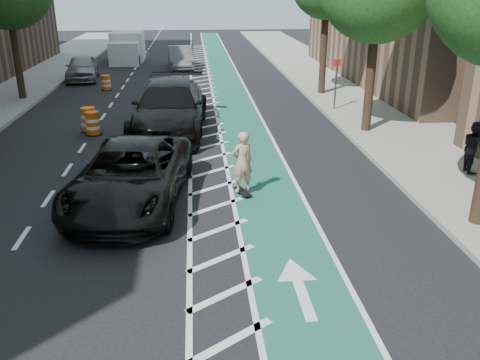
{
  "coord_description": "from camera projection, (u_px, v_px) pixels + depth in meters",
  "views": [
    {
      "loc": [
        1.03,
        -11.23,
        5.65
      ],
      "look_at": [
        2.09,
        0.54,
        1.1
      ],
      "focal_mm": 38.0,
      "sensor_mm": 36.0,
      "label": 1
    }
  ],
  "objects": [
    {
      "name": "buffer_strip",
      "position": [
        207.0,
        125.0,
        21.8
      ],
      "size": [
        1.4,
        90.0,
        0.01
      ],
      "primitive_type": "cube",
      "color": "silver",
      "rests_on": "ground"
    },
    {
      "name": "curb_right",
      "position": [
        334.0,
        121.0,
        22.23
      ],
      "size": [
        0.12,
        90.0,
        0.16
      ],
      "primitive_type": "cube",
      "color": "gray",
      "rests_on": "ground"
    },
    {
      "name": "car_grey",
      "position": [
        180.0,
        57.0,
        36.41
      ],
      "size": [
        2.02,
        4.85,
        1.56
      ],
      "primitive_type": "imported",
      "rotation": [
        0.0,
        0.0,
        0.08
      ],
      "color": "#5C5C61",
      "rests_on": "ground"
    },
    {
      "name": "curb_left",
      "position": [
        1.0,
        128.0,
        21.06
      ],
      "size": [
        0.12,
        90.0,
        0.16
      ],
      "primitive_type": "cube",
      "color": "gray",
      "rests_on": "ground"
    },
    {
      "name": "pedestrian",
      "position": [
        474.0,
        147.0,
        15.72
      ],
      "size": [
        0.69,
        0.84,
        1.61
      ],
      "primitive_type": "imported",
      "rotation": [
        0.0,
        0.0,
        1.46
      ],
      "color": "black",
      "rests_on": "sidewalk_right"
    },
    {
      "name": "sign_post",
      "position": [
        336.0,
        83.0,
        23.68
      ],
      "size": [
        0.35,
        0.08,
        2.47
      ],
      "color": "#4C4C4C",
      "rests_on": "ground"
    },
    {
      "name": "skateboarder",
      "position": [
        242.0,
        162.0,
        14.29
      ],
      "size": [
        0.75,
        0.62,
        1.76
      ],
      "primitive_type": "imported",
      "rotation": [
        0.0,
        0.0,
        3.5
      ],
      "color": "tan",
      "rests_on": "skateboard"
    },
    {
      "name": "suv_near",
      "position": [
        131.0,
        175.0,
        13.77
      ],
      "size": [
        3.44,
        6.26,
        1.66
      ],
      "primitive_type": "imported",
      "rotation": [
        0.0,
        0.0,
        -0.12
      ],
      "color": "black",
      "rests_on": "ground"
    },
    {
      "name": "suv_far",
      "position": [
        170.0,
        108.0,
        20.52
      ],
      "size": [
        3.27,
        7.05,
        1.99
      ],
      "primitive_type": "imported",
      "rotation": [
        0.0,
        0.0,
        -0.07
      ],
      "color": "black",
      "rests_on": "ground"
    },
    {
      "name": "barrel_b",
      "position": [
        89.0,
        120.0,
        20.76
      ],
      "size": [
        0.73,
        0.73,
        1.0
      ],
      "color": "#E1590B",
      "rests_on": "ground"
    },
    {
      "name": "sidewalk_right",
      "position": [
        388.0,
        120.0,
        22.44
      ],
      "size": [
        5.0,
        90.0,
        0.15
      ],
      "primitive_type": "cube",
      "color": "gray",
      "rests_on": "ground"
    },
    {
      "name": "ground",
      "position": [
        157.0,
        233.0,
        12.38
      ],
      "size": [
        120.0,
        120.0,
        0.0
      ],
      "primitive_type": "plane",
      "color": "black",
      "rests_on": "ground"
    },
    {
      "name": "box_truck",
      "position": [
        127.0,
        48.0,
        39.64
      ],
      "size": [
        2.48,
        5.34,
        2.21
      ],
      "rotation": [
        0.0,
        0.0,
        0.01
      ],
      "color": "silver",
      "rests_on": "ground"
    },
    {
      "name": "skateboard",
      "position": [
        242.0,
        191.0,
        14.61
      ],
      "size": [
        0.51,
        0.85,
        0.11
      ],
      "rotation": [
        0.0,
        0.0,
        0.36
      ],
      "color": "black",
      "rests_on": "ground"
    },
    {
      "name": "bike_lane",
      "position": [
        242.0,
        125.0,
        21.92
      ],
      "size": [
        2.0,
        90.0,
        0.01
      ],
      "primitive_type": "cube",
      "color": "#1C634C",
      "rests_on": "ground"
    },
    {
      "name": "barrel_a",
      "position": [
        93.0,
        124.0,
        20.33
      ],
      "size": [
        0.69,
        0.69,
        0.94
      ],
      "color": "#DB500B",
      "rests_on": "ground"
    },
    {
      "name": "car_silver",
      "position": [
        82.0,
        67.0,
        31.99
      ],
      "size": [
        2.33,
        4.76,
        1.56
      ],
      "primitive_type": "imported",
      "rotation": [
        0.0,
        0.0,
        0.11
      ],
      "color": "gray",
      "rests_on": "ground"
    },
    {
      "name": "barrel_c",
      "position": [
        106.0,
        83.0,
        28.98
      ],
      "size": [
        0.63,
        0.63,
        0.86
      ],
      "color": "#DE5D0B",
      "rests_on": "ground"
    }
  ]
}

